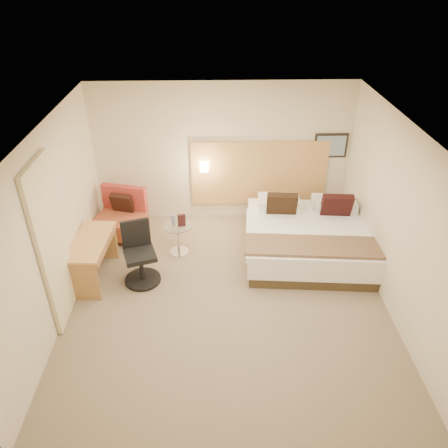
{
  "coord_description": "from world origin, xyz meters",
  "views": [
    {
      "loc": [
        -0.19,
        -5.14,
        4.56
      ],
      "look_at": [
        -0.03,
        0.46,
        1.07
      ],
      "focal_mm": 35.0,
      "sensor_mm": 36.0,
      "label": 1
    }
  ],
  "objects_px": {
    "lounge_chair": "(121,218)",
    "side_table": "(178,237)",
    "bed": "(308,236)",
    "desk": "(93,248)",
    "desk_chair": "(140,258)"
  },
  "relations": [
    {
      "from": "lounge_chair",
      "to": "side_table",
      "type": "relative_size",
      "value": 1.69
    },
    {
      "from": "bed",
      "to": "desk",
      "type": "relative_size",
      "value": 1.93
    },
    {
      "from": "lounge_chair",
      "to": "desk_chair",
      "type": "relative_size",
      "value": 0.99
    },
    {
      "from": "bed",
      "to": "side_table",
      "type": "relative_size",
      "value": 3.87
    },
    {
      "from": "lounge_chair",
      "to": "desk_chair",
      "type": "distance_m",
      "value": 1.47
    },
    {
      "from": "bed",
      "to": "lounge_chair",
      "type": "xyz_separation_m",
      "value": [
        -3.37,
        0.71,
        0.01
      ]
    },
    {
      "from": "lounge_chair",
      "to": "desk_chair",
      "type": "xyz_separation_m",
      "value": [
        0.54,
        -1.37,
        0.07
      ]
    },
    {
      "from": "bed",
      "to": "desk_chair",
      "type": "xyz_separation_m",
      "value": [
        -2.83,
        -0.66,
        0.08
      ]
    },
    {
      "from": "desk",
      "to": "desk_chair",
      "type": "xyz_separation_m",
      "value": [
        0.74,
        -0.07,
        -0.15
      ]
    },
    {
      "from": "bed",
      "to": "lounge_chair",
      "type": "relative_size",
      "value": 2.28
    },
    {
      "from": "desk_chair",
      "to": "bed",
      "type": "bearing_deg",
      "value": 13.12
    },
    {
      "from": "bed",
      "to": "desk_chair",
      "type": "distance_m",
      "value": 2.91
    },
    {
      "from": "bed",
      "to": "desk",
      "type": "xyz_separation_m",
      "value": [
        -3.57,
        -0.59,
        0.23
      ]
    },
    {
      "from": "bed",
      "to": "desk_chair",
      "type": "relative_size",
      "value": 2.26
    },
    {
      "from": "bed",
      "to": "lounge_chair",
      "type": "distance_m",
      "value": 3.44
    }
  ]
}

